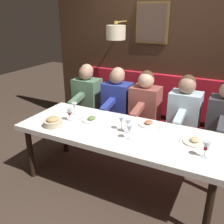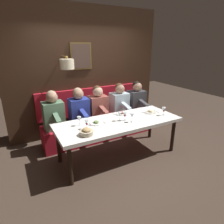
{
  "view_description": "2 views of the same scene",
  "coord_description": "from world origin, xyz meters",
  "px_view_note": "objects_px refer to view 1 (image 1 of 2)",
  "views": [
    {
      "loc": [
        -2.32,
        -1.1,
        1.99
      ],
      "look_at": [
        0.05,
        0.12,
        0.92
      ],
      "focal_mm": 40.48,
      "sensor_mm": 36.0,
      "label": 1
    },
    {
      "loc": [
        -2.81,
        1.68,
        2.08
      ],
      "look_at": [
        0.05,
        0.12,
        0.92
      ],
      "focal_mm": 30.75,
      "sensor_mm": 36.0,
      "label": 2
    }
  ],
  "objects_px": {
    "wine_glass_0": "(129,129)",
    "wine_glass_4": "(128,123)",
    "dining_table": "(119,135)",
    "wine_glass_1": "(69,112)",
    "diner_near": "(185,107)",
    "wine_glass_2": "(75,106)",
    "wine_glass_3": "(121,121)",
    "diner_farthest": "(87,91)",
    "bread_bowl": "(53,122)",
    "wine_glass_5": "(206,146)",
    "diner_middle": "(145,101)",
    "diner_far": "(117,96)"
  },
  "relations": [
    {
      "from": "wine_glass_0",
      "to": "wine_glass_4",
      "type": "relative_size",
      "value": 1.0
    },
    {
      "from": "dining_table",
      "to": "wine_glass_1",
      "type": "xyz_separation_m",
      "value": [
        -0.04,
        0.65,
        0.18
      ]
    },
    {
      "from": "dining_table",
      "to": "wine_glass_0",
      "type": "relative_size",
      "value": 14.14
    },
    {
      "from": "diner_near",
      "to": "wine_glass_2",
      "type": "distance_m",
      "value": 1.44
    },
    {
      "from": "wine_glass_4",
      "to": "wine_glass_3",
      "type": "bearing_deg",
      "value": 72.56
    },
    {
      "from": "diner_farthest",
      "to": "wine_glass_3",
      "type": "xyz_separation_m",
      "value": [
        -0.87,
        -1.01,
        0.04
      ]
    },
    {
      "from": "dining_table",
      "to": "bread_bowl",
      "type": "bearing_deg",
      "value": 108.95
    },
    {
      "from": "wine_glass_5",
      "to": "bread_bowl",
      "type": "distance_m",
      "value": 1.68
    },
    {
      "from": "diner_farthest",
      "to": "wine_glass_4",
      "type": "height_order",
      "value": "diner_farthest"
    },
    {
      "from": "dining_table",
      "to": "diner_middle",
      "type": "xyz_separation_m",
      "value": [
        0.88,
        0.02,
        0.14
      ]
    },
    {
      "from": "diner_farthest",
      "to": "wine_glass_4",
      "type": "relative_size",
      "value": 4.82
    },
    {
      "from": "diner_farthest",
      "to": "dining_table",
      "type": "bearing_deg",
      "value": -131.76
    },
    {
      "from": "diner_far",
      "to": "diner_middle",
      "type": "bearing_deg",
      "value": -90.0
    },
    {
      "from": "wine_glass_2",
      "to": "wine_glass_1",
      "type": "bearing_deg",
      "value": -162.67
    },
    {
      "from": "dining_table",
      "to": "wine_glass_0",
      "type": "distance_m",
      "value": 0.3
    },
    {
      "from": "diner_middle",
      "to": "bread_bowl",
      "type": "xyz_separation_m",
      "value": [
        -1.13,
        0.72,
        -0.03
      ]
    },
    {
      "from": "wine_glass_2",
      "to": "diner_near",
      "type": "bearing_deg",
      "value": -59.52
    },
    {
      "from": "diner_far",
      "to": "wine_glass_1",
      "type": "relative_size",
      "value": 4.82
    },
    {
      "from": "diner_far",
      "to": "wine_glass_2",
      "type": "relative_size",
      "value": 4.82
    },
    {
      "from": "diner_near",
      "to": "diner_middle",
      "type": "height_order",
      "value": "same"
    },
    {
      "from": "wine_glass_2",
      "to": "diner_farthest",
      "type": "bearing_deg",
      "value": 20.97
    },
    {
      "from": "diner_near",
      "to": "bread_bowl",
      "type": "bearing_deg",
      "value": 131.79
    },
    {
      "from": "diner_farthest",
      "to": "wine_glass_5",
      "type": "xyz_separation_m",
      "value": [
        -1.04,
        -1.93,
        0.04
      ]
    },
    {
      "from": "diner_middle",
      "to": "wine_glass_2",
      "type": "bearing_deg",
      "value": 136.66
    },
    {
      "from": "diner_near",
      "to": "wine_glass_1",
      "type": "distance_m",
      "value": 1.5
    },
    {
      "from": "dining_table",
      "to": "wine_glass_2",
      "type": "distance_m",
      "value": 0.75
    },
    {
      "from": "wine_glass_0",
      "to": "wine_glass_3",
      "type": "height_order",
      "value": "same"
    },
    {
      "from": "wine_glass_4",
      "to": "diner_middle",
      "type": "bearing_deg",
      "value": 8.34
    },
    {
      "from": "diner_far",
      "to": "diner_farthest",
      "type": "bearing_deg",
      "value": 90.0
    },
    {
      "from": "diner_middle",
      "to": "diner_farthest",
      "type": "bearing_deg",
      "value": 90.0
    },
    {
      "from": "dining_table",
      "to": "wine_glass_1",
      "type": "bearing_deg",
      "value": 93.68
    },
    {
      "from": "dining_table",
      "to": "wine_glass_5",
      "type": "xyz_separation_m",
      "value": [
        -0.15,
        -0.94,
        0.18
      ]
    },
    {
      "from": "diner_near",
      "to": "diner_farthest",
      "type": "height_order",
      "value": "same"
    },
    {
      "from": "diner_near",
      "to": "wine_glass_3",
      "type": "distance_m",
      "value": 1.01
    },
    {
      "from": "diner_near",
      "to": "wine_glass_1",
      "type": "height_order",
      "value": "diner_near"
    },
    {
      "from": "diner_middle",
      "to": "diner_far",
      "type": "xyz_separation_m",
      "value": [
        0.0,
        0.44,
        0.0
      ]
    },
    {
      "from": "wine_glass_0",
      "to": "wine_glass_2",
      "type": "xyz_separation_m",
      "value": [
        0.3,
        0.89,
        0.0
      ]
    },
    {
      "from": "wine_glass_0",
      "to": "bread_bowl",
      "type": "distance_m",
      "value": 0.93
    },
    {
      "from": "diner_near",
      "to": "bread_bowl",
      "type": "relative_size",
      "value": 3.6
    },
    {
      "from": "diner_far",
      "to": "wine_glass_3",
      "type": "bearing_deg",
      "value": -151.19
    },
    {
      "from": "diner_middle",
      "to": "wine_glass_2",
      "type": "relative_size",
      "value": 4.82
    },
    {
      "from": "diner_near",
      "to": "wine_glass_3",
      "type": "bearing_deg",
      "value": 149.57
    },
    {
      "from": "wine_glass_3",
      "to": "wine_glass_4",
      "type": "relative_size",
      "value": 1.0
    },
    {
      "from": "wine_glass_5",
      "to": "diner_far",
      "type": "bearing_deg",
      "value": 53.45
    },
    {
      "from": "diner_near",
      "to": "wine_glass_4",
      "type": "height_order",
      "value": "diner_near"
    },
    {
      "from": "diner_near",
      "to": "diner_middle",
      "type": "distance_m",
      "value": 0.55
    },
    {
      "from": "diner_near",
      "to": "wine_glass_2",
      "type": "relative_size",
      "value": 4.82
    },
    {
      "from": "diner_middle",
      "to": "wine_glass_3",
      "type": "height_order",
      "value": "diner_middle"
    },
    {
      "from": "wine_glass_1",
      "to": "diner_far",
      "type": "bearing_deg",
      "value": -11.58
    },
    {
      "from": "wine_glass_3",
      "to": "wine_glass_5",
      "type": "relative_size",
      "value": 1.0
    }
  ]
}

